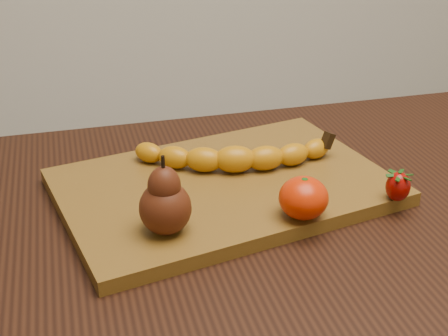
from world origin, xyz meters
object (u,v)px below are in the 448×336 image
object	(u,v)px
cutting_board	(224,187)
mandarin	(304,198)
table	(271,268)
pear	(165,195)

from	to	relation	value
cutting_board	mandarin	bearing A→B (deg)	-70.22
table	cutting_board	distance (m)	0.13
cutting_board	pear	size ratio (longest dim) A/B	4.53
table	pear	bearing A→B (deg)	-163.43
table	mandarin	bearing A→B (deg)	-72.33
cutting_board	pear	xyz separation A→B (m)	(-0.10, -0.11, 0.06)
pear	mandarin	size ratio (longest dim) A/B	1.58
table	mandarin	size ratio (longest dim) A/B	15.89
cutting_board	mandarin	world-z (taller)	mandarin
table	cutting_board	world-z (taller)	cutting_board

